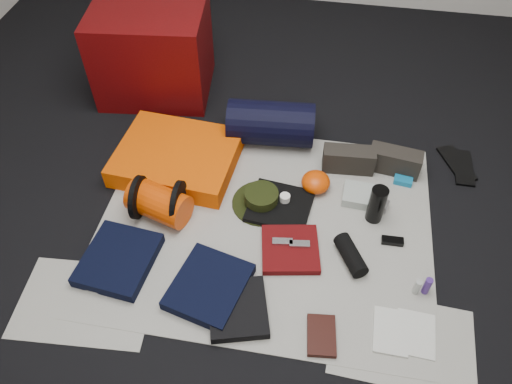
% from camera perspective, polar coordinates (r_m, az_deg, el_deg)
% --- Properties ---
extents(floor, '(4.50, 4.50, 0.02)m').
position_cam_1_polar(floor, '(2.46, 1.03, -3.89)').
color(floor, black).
rests_on(floor, ground).
extents(newspaper_mat, '(1.60, 1.30, 0.01)m').
position_cam_1_polar(newspaper_mat, '(2.45, 1.04, -3.71)').
color(newspaper_mat, beige).
rests_on(newspaper_mat, floor).
extents(newspaper_sheet_front_left, '(0.61, 0.44, 0.00)m').
position_cam_1_polar(newspaper_sheet_front_left, '(2.33, -18.88, -11.78)').
color(newspaper_sheet_front_left, beige).
rests_on(newspaper_sheet_front_left, floor).
extents(newspaper_sheet_front_right, '(0.60, 0.43, 0.00)m').
position_cam_1_polar(newspaper_sheet_front_right, '(2.22, 16.36, -16.05)').
color(newspaper_sheet_front_right, beige).
rests_on(newspaper_sheet_front_right, floor).
extents(red_cabinet, '(0.70, 0.60, 0.54)m').
position_cam_1_polar(red_cabinet, '(3.14, -11.70, 15.51)').
color(red_cabinet, '#540607').
rests_on(red_cabinet, floor).
extents(sleeping_pad, '(0.65, 0.55, 0.11)m').
position_cam_1_polar(sleeping_pad, '(2.70, -9.00, 3.97)').
color(sleeping_pad, '#F15302').
rests_on(sleeping_pad, newspaper_mat).
extents(stuff_sack, '(0.33, 0.25, 0.17)m').
position_cam_1_polar(stuff_sack, '(2.46, -11.03, -1.23)').
color(stuff_sack, '#D23D03').
rests_on(stuff_sack, newspaper_mat).
extents(sack_strap_left, '(0.02, 0.22, 0.22)m').
position_cam_1_polar(sack_strap_left, '(2.47, -13.30, -0.59)').
color(sack_strap_left, black).
rests_on(sack_strap_left, newspaper_mat).
extents(sack_strap_right, '(0.03, 0.22, 0.22)m').
position_cam_1_polar(sack_strap_right, '(2.42, -8.86, -1.21)').
color(sack_strap_right, black).
rests_on(sack_strap_right, newspaper_mat).
extents(navy_duffel, '(0.49, 0.28, 0.25)m').
position_cam_1_polar(navy_duffel, '(2.77, 1.70, 7.85)').
color(navy_duffel, black).
rests_on(navy_duffel, newspaper_mat).
extents(boonie_brim, '(0.32, 0.32, 0.01)m').
position_cam_1_polar(boonie_brim, '(2.52, 0.61, -1.25)').
color(boonie_brim, black).
rests_on(boonie_brim, newspaper_mat).
extents(boonie_crown, '(0.17, 0.17, 0.07)m').
position_cam_1_polar(boonie_crown, '(2.49, 0.62, -0.64)').
color(boonie_crown, black).
rests_on(boonie_crown, boonie_brim).
extents(hiking_boot_left, '(0.28, 0.12, 0.14)m').
position_cam_1_polar(hiking_boot_left, '(2.69, 10.54, 3.68)').
color(hiking_boot_left, '#2A2621').
rests_on(hiking_boot_left, newspaper_mat).
extents(hiking_boot_right, '(0.28, 0.14, 0.14)m').
position_cam_1_polar(hiking_boot_right, '(2.73, 15.57, 3.44)').
color(hiking_boot_right, '#2A2621').
rests_on(hiking_boot_right, newspaper_mat).
extents(flip_flop_left, '(0.10, 0.26, 0.01)m').
position_cam_1_polar(flip_flop_left, '(2.91, 22.59, 2.58)').
color(flip_flop_left, black).
rests_on(flip_flop_left, floor).
extents(flip_flop_right, '(0.20, 0.29, 0.02)m').
position_cam_1_polar(flip_flop_right, '(2.92, 21.94, 3.03)').
color(flip_flop_right, black).
rests_on(flip_flop_right, floor).
extents(trousers_navy_a, '(0.34, 0.38, 0.05)m').
position_cam_1_polar(trousers_navy_a, '(2.37, -15.43, -7.45)').
color(trousers_navy_a, black).
rests_on(trousers_navy_a, newspaper_mat).
extents(trousers_navy_b, '(0.37, 0.40, 0.05)m').
position_cam_1_polar(trousers_navy_b, '(2.23, -5.38, -10.69)').
color(trousers_navy_b, black).
rests_on(trousers_navy_b, newspaper_mat).
extents(trousers_charcoal, '(0.31, 0.33, 0.04)m').
position_cam_1_polar(trousers_charcoal, '(2.17, -2.06, -13.19)').
color(trousers_charcoal, black).
rests_on(trousers_charcoal, newspaper_mat).
extents(black_tshirt, '(0.34, 0.32, 0.03)m').
position_cam_1_polar(black_tshirt, '(2.50, 2.75, -1.62)').
color(black_tshirt, black).
rests_on(black_tshirt, newspaper_mat).
extents(red_shirt, '(0.30, 0.30, 0.03)m').
position_cam_1_polar(red_shirt, '(2.34, 3.93, -6.55)').
color(red_shirt, '#53090A').
rests_on(red_shirt, newspaper_mat).
extents(orange_stuff_sack, '(0.15, 0.15, 0.10)m').
position_cam_1_polar(orange_stuff_sack, '(2.57, 6.84, 1.14)').
color(orange_stuff_sack, '#D23D03').
rests_on(orange_stuff_sack, newspaper_mat).
extents(first_aid_pouch, '(0.21, 0.16, 0.05)m').
position_cam_1_polar(first_aid_pouch, '(2.58, 12.08, -0.44)').
color(first_aid_pouch, '#9CA49C').
rests_on(first_aid_pouch, newspaper_mat).
extents(water_bottle, '(0.10, 0.10, 0.20)m').
position_cam_1_polar(water_bottle, '(2.46, 13.64, -1.39)').
color(water_bottle, black).
rests_on(water_bottle, newspaper_mat).
extents(speaker, '(0.17, 0.22, 0.08)m').
position_cam_1_polar(speaker, '(2.33, 10.77, -7.11)').
color(speaker, black).
rests_on(speaker, newspaper_mat).
extents(compact_camera, '(0.12, 0.09, 0.04)m').
position_cam_1_polar(compact_camera, '(2.57, 13.74, -1.35)').
color(compact_camera, '#B4B4B9').
rests_on(compact_camera, newspaper_mat).
extents(cyan_case, '(0.10, 0.07, 0.03)m').
position_cam_1_polar(cyan_case, '(2.72, 16.47, 1.29)').
color(cyan_case, '#106D9C').
rests_on(cyan_case, newspaper_mat).
extents(toiletry_purple, '(0.04, 0.04, 0.10)m').
position_cam_1_polar(toiletry_purple, '(2.31, 18.97, -10.10)').
color(toiletry_purple, '#45257A').
rests_on(toiletry_purple, newspaper_mat).
extents(toiletry_clear, '(0.04, 0.04, 0.08)m').
position_cam_1_polar(toiletry_clear, '(2.30, 17.94, -10.30)').
color(toiletry_clear, '#A7ACA7').
rests_on(toiletry_clear, newspaper_mat).
extents(paperback_book, '(0.13, 0.19, 0.03)m').
position_cam_1_polar(paperback_book, '(2.14, 7.49, -15.95)').
color(paperback_book, black).
rests_on(paperback_book, newspaper_mat).
extents(map_booklet, '(0.15, 0.21, 0.01)m').
position_cam_1_polar(map_booklet, '(2.21, 15.13, -15.10)').
color(map_booklet, beige).
rests_on(map_booklet, newspaper_mat).
extents(map_printout, '(0.17, 0.21, 0.01)m').
position_cam_1_polar(map_printout, '(2.24, 17.78, -15.15)').
color(map_printout, beige).
rests_on(map_printout, newspaper_mat).
extents(sunglasses, '(0.10, 0.04, 0.03)m').
position_cam_1_polar(sunglasses, '(2.45, 15.32, -5.41)').
color(sunglasses, black).
rests_on(sunglasses, newspaper_mat).
extents(key_cluster, '(0.07, 0.07, 0.01)m').
position_cam_1_polar(key_cluster, '(2.35, -17.91, -10.22)').
color(key_cluster, '#B4B4B9').
rests_on(key_cluster, newspaper_mat).
extents(tape_roll, '(0.05, 0.05, 0.04)m').
position_cam_1_polar(tape_roll, '(2.49, 3.33, -0.68)').
color(tape_roll, white).
rests_on(tape_roll, black_tshirt).
extents(energy_bar_a, '(0.10, 0.05, 0.01)m').
position_cam_1_polar(energy_bar_a, '(2.33, 3.04, -5.68)').
color(energy_bar_a, '#B4B4B9').
rests_on(energy_bar_a, red_shirt).
extents(energy_bar_b, '(0.10, 0.05, 0.01)m').
position_cam_1_polar(energy_bar_b, '(2.33, 5.00, -5.94)').
color(energy_bar_b, '#B4B4B9').
rests_on(energy_bar_b, red_shirt).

